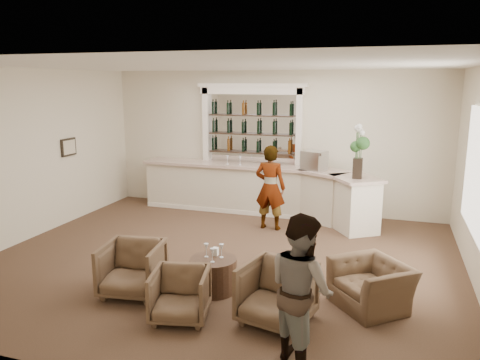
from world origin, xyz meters
name	(u,v)px	position (x,y,z in m)	size (l,w,h in m)	color
ground	(222,260)	(0.00, 0.00, 0.00)	(8.00, 8.00, 0.00)	brown
room_shell	(243,122)	(0.16, 0.71, 2.34)	(8.04, 7.02, 3.32)	beige
bar_counter	(260,190)	(-0.16, 3.00, 0.57)	(5.72, 1.80, 1.14)	white
back_bar_alcove	(251,125)	(-0.50, 3.41, 2.03)	(2.64, 0.25, 3.00)	white
cocktail_table	(213,275)	(0.31, -1.17, 0.25)	(0.69, 0.69, 0.50)	#452D1E
sommelier	(270,187)	(0.35, 1.99, 0.89)	(0.65, 0.42, 1.77)	gray
guest	(301,289)	(1.86, -2.50, 0.84)	(0.82, 0.64, 1.69)	gray
armchair_left	(132,269)	(-0.77, -1.63, 0.39)	(0.83, 0.85, 0.77)	brown
armchair_center	(180,295)	(0.21, -2.09, 0.34)	(0.72, 0.74, 0.67)	brown
armchair_right	(277,294)	(1.42, -1.78, 0.39)	(0.84, 0.86, 0.79)	brown
armchair_far	(371,285)	(2.55, -0.97, 0.32)	(0.98, 0.85, 0.64)	brown
espresso_machine	(314,160)	(1.09, 2.90, 1.35)	(0.48, 0.40, 0.42)	silver
flower_vase	(359,148)	(2.07, 2.27, 1.75)	(0.29, 0.29, 1.08)	black
wine_glass_bar_left	(240,160)	(-0.65, 3.02, 1.25)	(0.07, 0.07, 0.21)	white
wine_glass_bar_right	(227,160)	(-0.95, 2.99, 1.25)	(0.07, 0.07, 0.21)	white
wine_glass_tbl_a	(206,250)	(0.19, -1.14, 0.60)	(0.07, 0.07, 0.21)	white
wine_glass_tbl_b	(221,251)	(0.41, -1.09, 0.60)	(0.07, 0.07, 0.21)	white
wine_glass_tbl_c	(212,255)	(0.35, -1.30, 0.60)	(0.07, 0.07, 0.21)	white
napkin_holder	(215,251)	(0.29, -1.03, 0.56)	(0.08, 0.08, 0.12)	white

